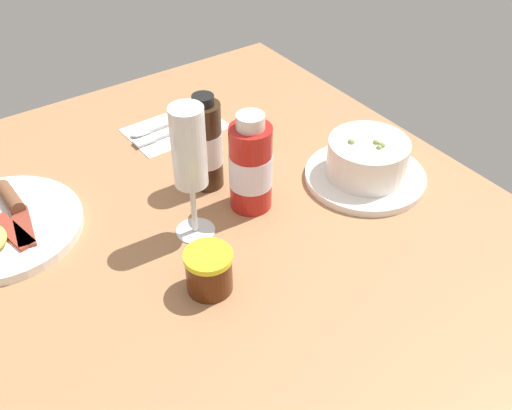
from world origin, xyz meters
TOP-DOWN VIEW (x-y plane):
  - ground_plane at (0.00, 0.00)cm, footprint 110.00×84.00cm
  - porridge_bowl at (2.75, -25.77)cm, footprint 19.21×19.21cm
  - cutlery_setting at (33.61, -7.81)cm, footprint 11.84×17.27cm
  - wine_glass at (7.40, 2.89)cm, footprint 5.69×5.69cm
  - jam_jar at (-3.29, 6.99)cm, footprint 6.29×6.29cm
  - sauce_bottle_red at (7.97, -7.21)cm, footprint 6.42×6.42cm
  - sauce_bottle_brown at (16.24, -4.59)cm, footprint 5.16×5.16cm
  - breakfast_plate at (23.24, 25.90)cm, footprint 23.27×23.27cm

SIDE VIEW (x-z plane):
  - ground_plane at x=0.00cm, z-range -3.00..0.00cm
  - cutlery_setting at x=33.61cm, z-range -0.18..0.72cm
  - breakfast_plate at x=23.24cm, z-range -0.90..2.80cm
  - jam_jar at x=-3.29cm, z-range 0.04..6.03cm
  - porridge_bowl at x=2.75cm, z-range -0.46..7.38cm
  - sauce_bottle_red at x=7.97cm, z-range -0.76..14.88cm
  - sauce_bottle_brown at x=16.24cm, z-range -0.57..15.13cm
  - wine_glass at x=7.40cm, z-range 3.24..23.61cm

